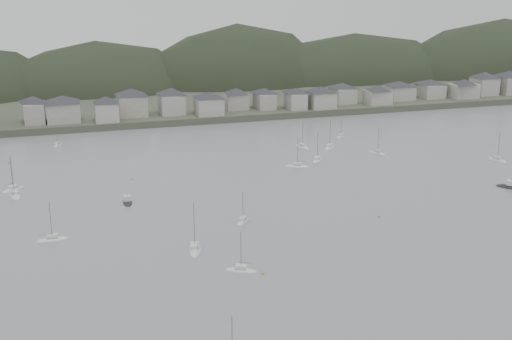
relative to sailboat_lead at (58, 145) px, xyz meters
name	(u,v)px	position (x,y,z in m)	size (l,w,h in m)	color
ground	(370,300)	(56.63, -150.00, -0.19)	(900.00, 900.00, 0.00)	slate
far_shore_land	(149,82)	(56.63, 145.00, 1.31)	(900.00, 250.00, 3.00)	#383D2D
forested_ridge	(165,110)	(61.47, 119.40, -11.47)	(851.55, 103.94, 102.57)	black
waterfront_town	(288,96)	(107.22, 33.34, 8.47)	(451.48, 28.46, 12.92)	gray
sailboat_lead	(58,145)	(0.00, 0.00, 0.00)	(4.63, 6.29, 8.39)	silver
moored_fleet	(184,211)	(31.77, -87.97, -0.01)	(220.08, 157.64, 13.30)	silver
motor_launch_near	(511,187)	(131.31, -97.62, 0.10)	(7.87, 8.73, 4.06)	black
motor_launch_far	(127,202)	(17.74, -76.34, 0.11)	(2.86, 7.09, 3.68)	black
mooring_buoys	(276,203)	(58.01, -89.65, -0.04)	(170.27, 129.18, 0.70)	#B57B3C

